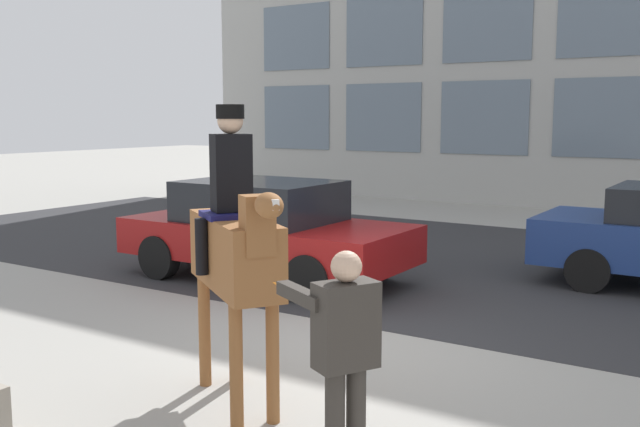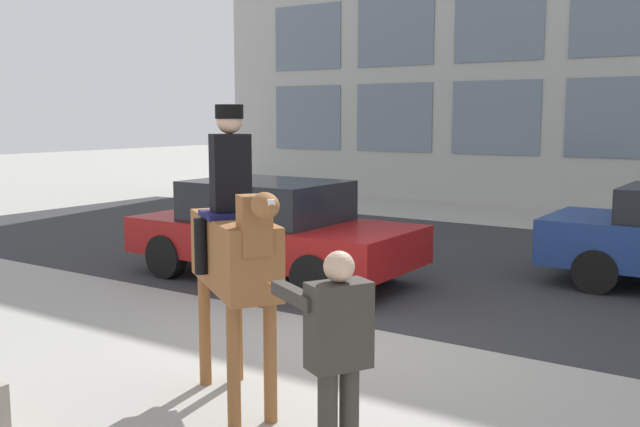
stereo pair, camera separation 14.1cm
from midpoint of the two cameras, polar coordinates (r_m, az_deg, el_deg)
The scene contains 5 objects.
ground_plane at distance 8.11m, azimuth 3.61°, elevation -10.18°, with size 80.00×80.00×0.00m, color #9E9B93.
road_surface at distance 12.31m, azimuth 14.86°, elevation -4.17°, with size 25.54×8.50×0.01m.
mounted_horse_lead at distance 6.11m, azimuth -6.19°, elevation -2.69°, with size 1.65×1.27×2.60m.
pedestrian_bystander at distance 4.65m, azimuth 2.19°, elevation -11.26°, with size 0.91×0.46×1.66m.
street_car_near_lane at distance 11.01m, azimuth -3.61°, elevation -1.18°, with size 4.51×2.03×1.52m.
Camera 2 is at (3.93, -6.63, 2.50)m, focal length 40.00 mm.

